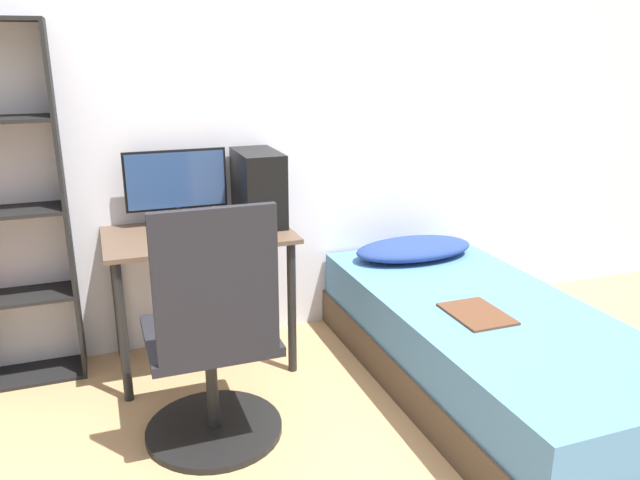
# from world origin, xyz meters

# --- Properties ---
(ground_plane) EXTENTS (14.00, 14.00, 0.00)m
(ground_plane) POSITION_xyz_m (0.00, 0.00, 0.00)
(ground_plane) COLOR tan
(wall_back) EXTENTS (8.00, 0.05, 2.50)m
(wall_back) POSITION_xyz_m (0.00, 1.38, 1.25)
(wall_back) COLOR silver
(wall_back) RESTS_ON ground_plane
(desk) EXTENTS (0.92, 0.58, 0.72)m
(desk) POSITION_xyz_m (-0.36, 1.06, 0.60)
(desk) COLOR brown
(desk) RESTS_ON ground_plane
(office_chair) EXTENTS (0.59, 0.59, 1.07)m
(office_chair) POSITION_xyz_m (-0.44, 0.36, 0.40)
(office_chair) COLOR black
(office_chair) RESTS_ON ground_plane
(bed) EXTENTS (0.94, 2.03, 0.43)m
(bed) POSITION_xyz_m (0.88, 0.34, 0.21)
(bed) COLOR #4C3D2D
(bed) RESTS_ON ground_plane
(pillow) EXTENTS (0.71, 0.36, 0.11)m
(pillow) POSITION_xyz_m (0.88, 1.09, 0.49)
(pillow) COLOR navy
(pillow) RESTS_ON bed
(magazine) EXTENTS (0.24, 0.32, 0.01)m
(magazine) POSITION_xyz_m (0.76, 0.27, 0.44)
(magazine) COLOR #56331E
(magazine) RESTS_ON bed
(monitor) EXTENTS (0.52, 0.17, 0.39)m
(monitor) POSITION_xyz_m (-0.43, 1.25, 0.94)
(monitor) COLOR black
(monitor) RESTS_ON desk
(keyboard) EXTENTS (0.36, 0.11, 0.02)m
(keyboard) POSITION_xyz_m (-0.41, 0.95, 0.73)
(keyboard) COLOR #33477A
(keyboard) RESTS_ON desk
(pc_tower) EXTENTS (0.21, 0.39, 0.38)m
(pc_tower) POSITION_xyz_m (-0.03, 1.14, 0.91)
(pc_tower) COLOR black
(pc_tower) RESTS_ON desk
(mouse) EXTENTS (0.06, 0.09, 0.02)m
(mouse) POSITION_xyz_m (-0.17, 0.95, 0.73)
(mouse) COLOR black
(mouse) RESTS_ON desk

